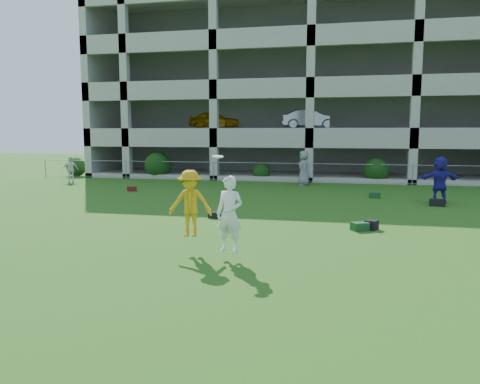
% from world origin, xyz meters
% --- Properties ---
extents(ground, '(100.00, 100.00, 0.00)m').
position_xyz_m(ground, '(0.00, 0.00, 0.00)').
color(ground, '#235114').
rests_on(ground, ground).
extents(bystander_b, '(1.00, 0.73, 1.58)m').
position_xyz_m(bystander_b, '(-14.18, 15.97, 0.79)').
color(bystander_b, silver).
rests_on(bystander_b, ground).
extents(bystander_c, '(0.82, 1.08, 1.98)m').
position_xyz_m(bystander_c, '(-0.18, 17.46, 0.99)').
color(bystander_c, gray).
rests_on(bystander_c, ground).
extents(bystander_d, '(1.96, 1.06, 2.02)m').
position_xyz_m(bystander_d, '(6.08, 11.79, 1.01)').
color(bystander_d, navy).
rests_on(bystander_d, ground).
extents(bag_black_b, '(0.45, 0.35, 0.22)m').
position_xyz_m(bag_black_b, '(-2.45, 6.30, 0.11)').
color(bag_black_b, black).
rests_on(bag_black_b, ground).
extents(bag_green_c, '(0.61, 0.55, 0.26)m').
position_xyz_m(bag_green_c, '(2.54, 5.20, 0.13)').
color(bag_green_c, '#153814').
rests_on(bag_green_c, ground).
extents(crate_d, '(0.46, 0.46, 0.30)m').
position_xyz_m(crate_d, '(2.91, 5.44, 0.15)').
color(crate_d, black).
rests_on(crate_d, ground).
extents(bag_black_e, '(0.63, 0.37, 0.30)m').
position_xyz_m(bag_black_e, '(5.86, 10.86, 0.15)').
color(bag_black_e, black).
rests_on(bag_black_e, ground).
extents(bag_red_f, '(0.50, 0.38, 0.24)m').
position_xyz_m(bag_red_f, '(-8.69, 12.81, 0.12)').
color(bag_red_f, '#500D13').
rests_on(bag_red_f, ground).
extents(bag_green_g, '(0.55, 0.39, 0.25)m').
position_xyz_m(bag_green_g, '(3.49, 12.83, 0.12)').
color(bag_green_g, '#153B1F').
rests_on(bag_green_g, ground).
extents(frisbee_contest, '(2.08, 1.14, 2.29)m').
position_xyz_m(frisbee_contest, '(-1.40, 1.35, 1.23)').
color(frisbee_contest, orange).
rests_on(frisbee_contest, ground).
extents(parking_garage, '(30.00, 14.00, 12.00)m').
position_xyz_m(parking_garage, '(-0.01, 27.70, 6.01)').
color(parking_garage, '#9E998C').
rests_on(parking_garage, ground).
extents(fence, '(36.06, 0.06, 1.20)m').
position_xyz_m(fence, '(0.00, 19.00, 0.61)').
color(fence, gray).
rests_on(fence, ground).
extents(shrub_row, '(34.38, 2.52, 3.50)m').
position_xyz_m(shrub_row, '(4.59, 19.70, 1.51)').
color(shrub_row, '#163D11').
rests_on(shrub_row, ground).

